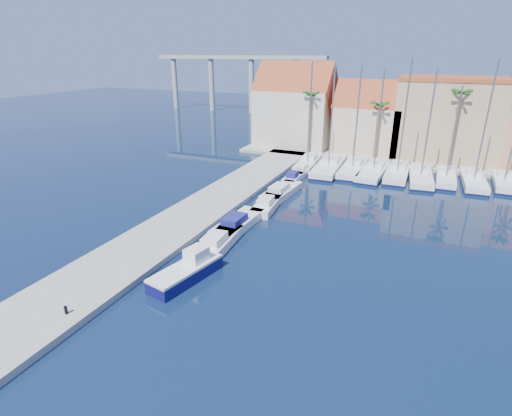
{
  "coord_description": "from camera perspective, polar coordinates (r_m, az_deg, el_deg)",
  "views": [
    {
      "loc": [
        11.38,
        -17.3,
        15.23
      ],
      "look_at": [
        -1.3,
        11.26,
        3.0
      ],
      "focal_mm": 28.0,
      "sensor_mm": 36.0,
      "label": 1
    }
  ],
  "objects": [
    {
      "name": "sailboat_7",
      "position": [
        55.89,
        28.62,
        3.57
      ],
      "size": [
        2.95,
        9.76,
        14.55
      ],
      "rotation": [
        0.0,
        0.0,
        0.04
      ],
      "color": "white",
      "rests_on": "ground"
    },
    {
      "name": "motorboat_west_1",
      "position": [
        36.96,
        -2.66,
        -2.12
      ],
      "size": [
        2.49,
        7.06,
        1.4
      ],
      "rotation": [
        0.0,
        0.0,
        -0.04
      ],
      "color": "white",
      "rests_on": "ground"
    },
    {
      "name": "sailboat_3",
      "position": [
        55.49,
        16.55,
        5.18
      ],
      "size": [
        3.45,
        11.11,
        13.19
      ],
      "rotation": [
        0.0,
        0.0,
        -0.05
      ],
      "color": "white",
      "rests_on": "ground"
    },
    {
      "name": "building_0",
      "position": [
        68.31,
        5.66,
        13.96
      ],
      "size": [
        12.3,
        9.0,
        13.5
      ],
      "color": "beige",
      "rests_on": "shore_north"
    },
    {
      "name": "motorboat_west_0",
      "position": [
        33.39,
        -5.54,
        -4.89
      ],
      "size": [
        2.64,
        6.77,
        1.4
      ],
      "rotation": [
        0.0,
        0.0,
        0.08
      ],
      "color": "white",
      "rests_on": "ground"
    },
    {
      "name": "fishing_boat",
      "position": [
        29.26,
        -9.77,
        -8.79
      ],
      "size": [
        3.07,
        6.09,
        2.04
      ],
      "rotation": [
        0.0,
        0.0,
        -0.2
      ],
      "color": "#110E56",
      "rests_on": "ground"
    },
    {
      "name": "sailboat_2",
      "position": [
        56.04,
        13.72,
        5.63
      ],
      "size": [
        2.98,
        10.41,
        13.71
      ],
      "rotation": [
        0.0,
        0.0,
        0.02
      ],
      "color": "white",
      "rests_on": "ground"
    },
    {
      "name": "shore_north",
      "position": [
        67.01,
        22.28,
        6.87
      ],
      "size": [
        54.0,
        16.0,
        0.5
      ],
      "primitive_type": "cube",
      "color": "gray",
      "rests_on": "ground"
    },
    {
      "name": "sailboat_8",
      "position": [
        56.91,
        31.89,
        3.27
      ],
      "size": [
        2.5,
        8.36,
        14.95
      ],
      "rotation": [
        0.0,
        0.0,
        -0.04
      ],
      "color": "white",
      "rests_on": "ground"
    },
    {
      "name": "ground",
      "position": [
        25.7,
        -7.84,
        -15.2
      ],
      "size": [
        260.0,
        260.0,
        0.0
      ],
      "primitive_type": "plane",
      "color": "black",
      "rests_on": "ground"
    },
    {
      "name": "palm_0",
      "position": [
        62.09,
        7.85,
        15.51
      ],
      "size": [
        2.6,
        2.6,
        10.15
      ],
      "color": "brown",
      "rests_on": "shore_north"
    },
    {
      "name": "sailboat_6",
      "position": [
        55.51,
        25.5,
        3.98
      ],
      "size": [
        2.27,
        8.5,
        11.66
      ],
      "rotation": [
        0.0,
        0.0,
        0.0
      ],
      "color": "white",
      "rests_on": "ground"
    },
    {
      "name": "quay_west",
      "position": [
        39.85,
        -8.86,
        -0.97
      ],
      "size": [
        6.0,
        77.0,
        0.5
      ],
      "primitive_type": "cube",
      "color": "gray",
      "rests_on": "ground"
    },
    {
      "name": "sailboat_4",
      "position": [
        55.66,
        19.56,
        4.9
      ],
      "size": [
        2.85,
        10.36,
        14.65
      ],
      "rotation": [
        0.0,
        0.0,
        0.01
      ],
      "color": "white",
      "rests_on": "ground"
    },
    {
      "name": "bollard",
      "position": [
        27.29,
        -25.51,
        -13.03
      ],
      "size": [
        0.2,
        0.2,
        0.51
      ],
      "primitive_type": "cylinder",
      "color": "black",
      "rests_on": "quay_west"
    },
    {
      "name": "motorboat_west_5",
      "position": [
        53.59,
        6.73,
        5.29
      ],
      "size": [
        1.87,
        5.18,
        1.4
      ],
      "rotation": [
        0.0,
        0.0,
        -0.05
      ],
      "color": "white",
      "rests_on": "ground"
    },
    {
      "name": "motorboat_west_4",
      "position": [
        50.4,
        5.34,
        4.3
      ],
      "size": [
        1.8,
        5.16,
        1.4
      ],
      "rotation": [
        0.0,
        0.0,
        0.03
      ],
      "color": "white",
      "rests_on": "ground"
    },
    {
      "name": "building_2",
      "position": [
        65.93,
        25.65,
        11.52
      ],
      "size": [
        14.2,
        10.2,
        11.5
      ],
      "color": "tan",
      "rests_on": "shore_north"
    },
    {
      "name": "palm_2",
      "position": [
        59.58,
        27.24,
        14.1
      ],
      "size": [
        2.6,
        2.6,
        11.15
      ],
      "color": "brown",
      "rests_on": "shore_north"
    },
    {
      "name": "motorboat_west_2",
      "position": [
        41.41,
        1.58,
        0.55
      ],
      "size": [
        2.51,
        6.19,
        1.4
      ],
      "rotation": [
        0.0,
        0.0,
        0.1
      ],
      "color": "white",
      "rests_on": "ground"
    },
    {
      "name": "sailboat_0",
      "position": [
        57.36,
        7.49,
        6.45
      ],
      "size": [
        3.0,
        9.28,
        14.12
      ],
      "rotation": [
        0.0,
        0.0,
        0.06
      ],
      "color": "white",
      "rests_on": "ground"
    },
    {
      "name": "sailboat_1",
      "position": [
        56.32,
        10.44,
        5.94
      ],
      "size": [
        3.77,
        12.0,
        13.95
      ],
      "rotation": [
        0.0,
        0.0,
        0.06
      ],
      "color": "white",
      "rests_on": "ground"
    },
    {
      "name": "sailboat_5",
      "position": [
        54.95,
        22.45,
        4.29
      ],
      "size": [
        3.59,
        10.47,
        13.39
      ],
      "rotation": [
        0.0,
        0.0,
        0.09
      ],
      "color": "white",
      "rests_on": "ground"
    },
    {
      "name": "palm_1",
      "position": [
        60.17,
        17.22,
        13.69
      ],
      "size": [
        2.6,
        2.6,
        9.15
      ],
      "color": "brown",
      "rests_on": "shore_north"
    },
    {
      "name": "motorboat_west_3",
      "position": [
        45.37,
        3.62,
        2.41
      ],
      "size": [
        2.76,
        7.22,
        1.4
      ],
      "rotation": [
        0.0,
        0.0,
        -0.07
      ],
      "color": "white",
      "rests_on": "ground"
    },
    {
      "name": "viaduct",
      "position": [
        111.49,
        -3.17,
        18.79
      ],
      "size": [
        48.0,
        2.2,
        14.45
      ],
      "color": "#9E9E99",
      "rests_on": "ground"
    },
    {
      "name": "building_1",
      "position": [
        65.73,
        15.8,
        11.91
      ],
      "size": [
        10.3,
        8.0,
        11.0
      ],
      "color": "beige",
      "rests_on": "shore_north"
    }
  ]
}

